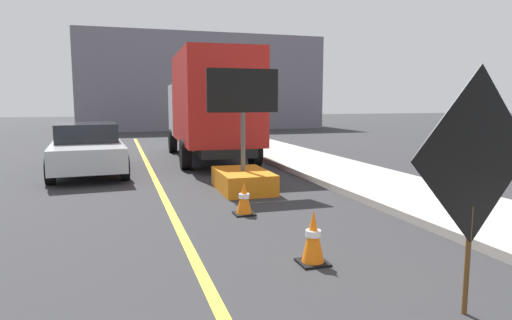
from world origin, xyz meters
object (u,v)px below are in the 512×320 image
at_px(roadwork_sign, 474,161).
at_px(box_truck, 210,105).
at_px(traffic_cone_near_sign, 313,238).
at_px(traffic_cone_mid_lane, 244,199).
at_px(arrow_board_trailer, 243,169).
at_px(pickup_car, 87,148).
at_px(highway_guide_sign, 220,74).

relative_size(roadwork_sign, box_truck, 0.33).
distance_m(traffic_cone_near_sign, traffic_cone_mid_lane, 2.57).
relative_size(roadwork_sign, arrow_board_trailer, 0.86).
distance_m(roadwork_sign, arrow_board_trailer, 6.36).
xyz_separation_m(arrow_board_trailer, traffic_cone_mid_lane, (-0.56, -2.06, -0.19)).
bearing_deg(traffic_cone_near_sign, pickup_car, 110.30).
bearing_deg(traffic_cone_mid_lane, traffic_cone_near_sign, -86.42).
bearing_deg(traffic_cone_near_sign, traffic_cone_mid_lane, 93.58).
relative_size(box_truck, pickup_car, 1.52).
bearing_deg(roadwork_sign, traffic_cone_mid_lane, 103.21).
height_order(roadwork_sign, arrow_board_trailer, arrow_board_trailer).
relative_size(roadwork_sign, traffic_cone_near_sign, 3.42).
height_order(arrow_board_trailer, pickup_car, arrow_board_trailer).
bearing_deg(roadwork_sign, highway_guide_sign, 83.67).
height_order(pickup_car, traffic_cone_mid_lane, pickup_car).
bearing_deg(arrow_board_trailer, highway_guide_sign, 79.28).
xyz_separation_m(pickup_car, traffic_cone_near_sign, (3.07, -8.31, -0.36)).
bearing_deg(pickup_car, roadwork_sign, -68.60).
distance_m(roadwork_sign, traffic_cone_near_sign, 2.16).
bearing_deg(box_truck, arrow_board_trailer, -93.65).
bearing_deg(pickup_car, traffic_cone_near_sign, -69.70).
relative_size(roadwork_sign, highway_guide_sign, 0.47).
bearing_deg(highway_guide_sign, traffic_cone_mid_lane, -101.29).
xyz_separation_m(arrow_board_trailer, highway_guide_sign, (2.71, 14.31, 2.94)).
height_order(roadwork_sign, highway_guide_sign, highway_guide_sign).
height_order(highway_guide_sign, traffic_cone_near_sign, highway_guide_sign).
distance_m(roadwork_sign, traffic_cone_mid_lane, 4.48).
height_order(traffic_cone_near_sign, traffic_cone_mid_lane, traffic_cone_near_sign).
xyz_separation_m(pickup_car, highway_guide_sign, (6.18, 10.63, 2.73)).
bearing_deg(roadwork_sign, arrow_board_trailer, 93.89).
relative_size(pickup_car, traffic_cone_mid_lane, 7.90).
height_order(roadwork_sign, box_truck, box_truck).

